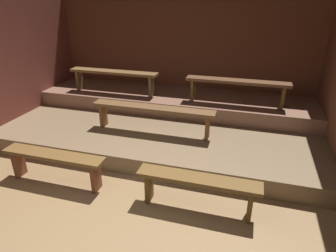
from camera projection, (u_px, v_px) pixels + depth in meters
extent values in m
cube|color=olive|center=(152.00, 154.00, 4.97)|extent=(6.34, 5.01, 0.08)
cube|color=brown|center=(183.00, 51.00, 6.27)|extent=(6.34, 0.06, 2.66)
cube|color=brown|center=(1.00, 64.00, 5.12)|extent=(0.06, 5.01, 2.66)
cube|color=#83694A|center=(164.00, 128.00, 5.48)|extent=(5.54, 2.87, 0.28)
cube|color=#90634E|center=(175.00, 101.00, 6.06)|extent=(5.54, 1.27, 0.28)
cube|color=brown|center=(53.00, 155.00, 3.97)|extent=(1.49, 0.25, 0.05)
cube|color=brown|center=(19.00, 163.00, 4.23)|extent=(0.05, 0.20, 0.42)
cube|color=brown|center=(96.00, 177.00, 3.91)|extent=(0.05, 0.20, 0.42)
cube|color=brown|center=(198.00, 179.00, 3.46)|extent=(1.49, 0.25, 0.05)
cube|color=brown|center=(149.00, 187.00, 3.72)|extent=(0.05, 0.20, 0.42)
cube|color=brown|center=(250.00, 205.00, 3.40)|extent=(0.05, 0.20, 0.42)
cube|color=brown|center=(153.00, 108.00, 4.83)|extent=(2.11, 0.25, 0.05)
cube|color=brown|center=(103.00, 115.00, 5.17)|extent=(0.05, 0.20, 0.42)
cube|color=brown|center=(207.00, 127.00, 4.69)|extent=(0.05, 0.20, 0.42)
cube|color=brown|center=(113.00, 72.00, 5.92)|extent=(1.87, 0.25, 0.05)
cube|color=brown|center=(80.00, 80.00, 6.22)|extent=(0.05, 0.20, 0.42)
cube|color=brown|center=(151.00, 86.00, 5.81)|extent=(0.05, 0.20, 0.42)
cube|color=brown|center=(237.00, 81.00, 5.28)|extent=(1.87, 0.25, 0.05)
cube|color=brown|center=(193.00, 90.00, 5.59)|extent=(0.05, 0.20, 0.42)
cube|color=brown|center=(283.00, 98.00, 5.17)|extent=(0.05, 0.20, 0.42)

